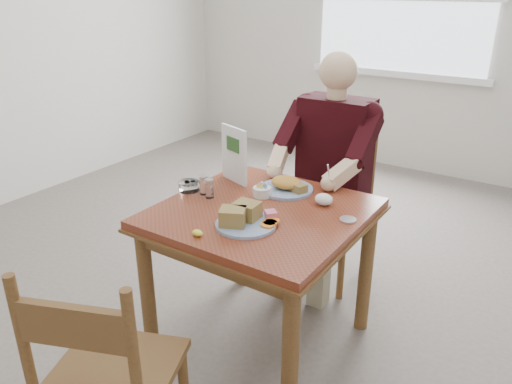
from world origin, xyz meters
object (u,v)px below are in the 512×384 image
Objects in this scene: chair_far at (333,204)px; table at (261,231)px; chair_near at (107,379)px; far_plate at (287,186)px; near_plate at (244,218)px; diner at (329,156)px.

table is at bearing -90.00° from chair_far.
chair_near is (-0.01, -0.95, -0.16)m from table.
far_plate is (-0.01, 1.21, 0.30)m from chair_near.
far_plate is (-0.01, -0.54, 0.30)m from chair_far.
chair_far is 0.62m from far_plate.
chair_near reaches higher than table.
chair_near is 0.83m from near_plate.
diner is 3.96× the size of far_plate.
chair_near reaches higher than near_plate.
chair_near is 1.24m from far_plate.
diner is (0.00, -0.09, 0.33)m from chair_far.
chair_far is 0.69× the size of diner.
near_plate is at bearing 87.73° from chair_near.
table is 2.78× the size of near_plate.
diner reaches higher than table.
far_plate is (-0.04, 0.43, -0.01)m from near_plate.
far_plate is at bearing -91.40° from chair_far.
near_plate is (0.03, 0.77, 0.30)m from chair_near.
far_plate is at bearing 95.05° from near_plate.
chair_far is at bearing 89.82° from chair_near.
chair_far is 2.71× the size of far_plate.
table is 0.66× the size of diner.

